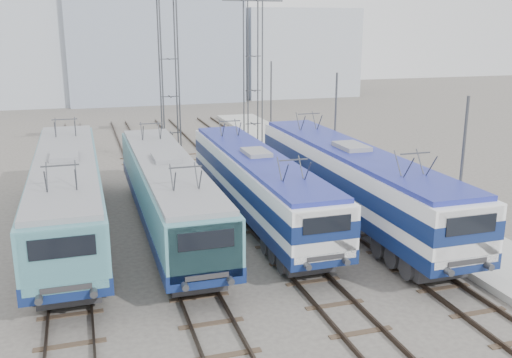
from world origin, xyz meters
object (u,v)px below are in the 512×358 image
object	(u,v)px
locomotive_center_left	(168,190)
mast_rear	(271,106)
locomotive_far_right	(352,177)
mast_front	(460,182)
mast_mid	(335,132)
catenary_tower_east	(253,68)
catenary_tower_west	(169,72)
locomotive_center_right	(257,181)
locomotive_far_left	(67,190)

from	to	relation	value
locomotive_center_left	mast_rear	bearing A→B (deg)	57.39
locomotive_center_left	locomotive_far_right	bearing A→B (deg)	-7.13
mast_front	mast_mid	world-z (taller)	same
locomotive_center_left	catenary_tower_east	distance (m)	17.89
locomotive_center_left	catenary_tower_east	size ratio (longest dim) A/B	1.46
locomotive_far_right	catenary_tower_west	xyz separation A→B (m)	(-6.75, 14.08, 4.28)
catenary_tower_west	mast_front	bearing A→B (deg)	-66.73
locomotive_center_right	mast_front	world-z (taller)	mast_front
locomotive_center_right	catenary_tower_east	bearing A→B (deg)	73.89
locomotive_center_right	mast_front	distance (m)	9.75
locomotive_center_right	catenary_tower_east	xyz separation A→B (m)	(4.25, 14.72, 4.45)
mast_mid	locomotive_center_left	bearing A→B (deg)	-155.45
locomotive_center_right	mast_rear	size ratio (longest dim) A/B	2.45
locomotive_center_left	mast_rear	distance (m)	20.17
locomotive_center_left	locomotive_center_right	xyz separation A→B (m)	(4.50, 0.24, 0.01)
locomotive_far_left	locomotive_center_right	world-z (taller)	locomotive_far_left
catenary_tower_west	mast_rear	xyz separation A→B (m)	(8.60, 4.00, -3.14)
locomotive_center_right	locomotive_far_left	bearing A→B (deg)	176.35
mast_front	mast_rear	distance (m)	24.00
mast_mid	locomotive_far_left	bearing A→B (deg)	-164.89
mast_front	mast_mid	bearing A→B (deg)	90.00
locomotive_far_left	catenary_tower_west	xyz separation A→B (m)	(6.75, 12.15, 4.33)
mast_rear	mast_front	bearing A→B (deg)	-90.00
locomotive_center_right	catenary_tower_west	bearing A→B (deg)	100.03
locomotive_far_left	locomotive_center_right	size ratio (longest dim) A/B	1.08
locomotive_center_right	mast_mid	bearing A→B (deg)	36.62
mast_front	mast_rear	size ratio (longest dim) A/B	1.00
locomotive_far_left	catenary_tower_west	world-z (taller)	catenary_tower_west
mast_mid	locomotive_center_right	bearing A→B (deg)	-143.38
locomotive_far_right	mast_mid	xyz separation A→B (m)	(1.85, 6.08, 1.13)
locomotive_far_left	locomotive_center_right	xyz separation A→B (m)	(9.00, -0.57, -0.11)
locomotive_center_left	locomotive_far_right	distance (m)	9.07
locomotive_center_left	mast_front	bearing A→B (deg)	-32.99
mast_rear	mast_mid	bearing A→B (deg)	-90.00
locomotive_center_right	locomotive_far_right	xyz separation A→B (m)	(4.50, -1.36, 0.17)
locomotive_center_left	mast_rear	xyz separation A→B (m)	(10.85, 16.96, 1.32)
locomotive_far_left	mast_rear	bearing A→B (deg)	46.45
locomotive_far_right	mast_rear	xyz separation A→B (m)	(1.85, 18.08, 1.13)
catenary_tower_east	mast_front	xyz separation A→B (m)	(2.10, -22.00, -3.14)
catenary_tower_west	mast_front	size ratio (longest dim) A/B	1.71
locomotive_far_left	catenary_tower_east	size ratio (longest dim) A/B	1.55
catenary_tower_west	mast_rear	distance (m)	9.99
locomotive_center_left	catenary_tower_west	xyz separation A→B (m)	(2.25, 12.96, 4.46)
locomotive_center_left	catenary_tower_east	xyz separation A→B (m)	(8.75, 14.96, 4.46)
catenary_tower_west	mast_front	xyz separation A→B (m)	(8.60, -20.00, -3.14)
catenary_tower_west	mast_rear	world-z (taller)	catenary_tower_west
catenary_tower_east	mast_rear	bearing A→B (deg)	43.60
locomotive_far_left	locomotive_center_right	bearing A→B (deg)	-3.65
locomotive_far_left	locomotive_center_left	xyz separation A→B (m)	(4.50, -0.81, -0.13)
locomotive_center_left	locomotive_center_right	world-z (taller)	locomotive_center_left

